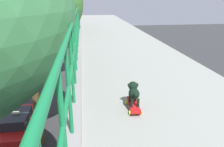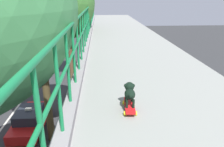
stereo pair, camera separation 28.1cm
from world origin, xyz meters
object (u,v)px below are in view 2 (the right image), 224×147
object	(u,v)px
small_dog	(130,92)
car_red_taxi_fifth	(31,119)
city_bus	(44,40)
toy_skateboard	(129,105)

from	to	relation	value
small_dog	car_red_taxi_fifth	bearing A→B (deg)	118.92
city_bus	toy_skateboard	xyz separation A→B (m)	(8.68, -28.21, 4.50)
car_red_taxi_fifth	city_bus	distance (m)	19.73
car_red_taxi_fifth	toy_skateboard	distance (m)	11.67
car_red_taxi_fifth	small_dog	distance (m)	11.75
toy_skateboard	city_bus	bearing A→B (deg)	107.10
car_red_taxi_fifth	small_dog	size ratio (longest dim) A/B	11.13
car_red_taxi_fifth	small_dog	bearing A→B (deg)	-61.08
car_red_taxi_fifth	city_bus	xyz separation A→B (m)	(-3.78, 19.32, 1.26)
toy_skateboard	small_dog	bearing A→B (deg)	86.17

